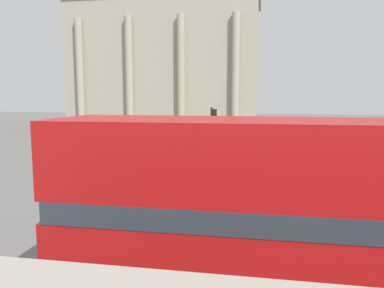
{
  "coord_description": "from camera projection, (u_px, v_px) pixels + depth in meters",
  "views": [
    {
      "loc": [
        -0.7,
        -2.34,
        4.81
      ],
      "look_at": [
        -3.88,
        15.37,
        2.49
      ],
      "focal_mm": 35.0,
      "sensor_mm": 36.0,
      "label": 1
    }
  ],
  "objects": [
    {
      "name": "double_decker_bus",
      "position": [
        299.0,
        216.0,
        7.55
      ],
      "size": [
        10.14,
        2.65,
        4.34
      ],
      "rotation": [
        0.0,
        0.0,
        -0.06
      ],
      "color": "black",
      "rests_on": "ground_plane"
    },
    {
      "name": "plaza_building_left",
      "position": [
        167.0,
        68.0,
        50.0
      ],
      "size": [
        24.48,
        12.2,
        17.14
      ],
      "color": "#A39984",
      "rests_on": "ground_plane"
    },
    {
      "name": "traffic_light_mid",
      "position": [
        213.0,
        134.0,
        20.7
      ],
      "size": [
        0.42,
        0.24,
        4.19
      ],
      "color": "black",
      "rests_on": "ground_plane"
    },
    {
      "name": "pedestrian_olive",
      "position": [
        230.0,
        206.0,
        13.27
      ],
      "size": [
        0.32,
        0.32,
        1.61
      ],
      "rotation": [
        0.0,
        0.0,
        3.49
      ],
      "color": "#282B33",
      "rests_on": "ground_plane"
    }
  ]
}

